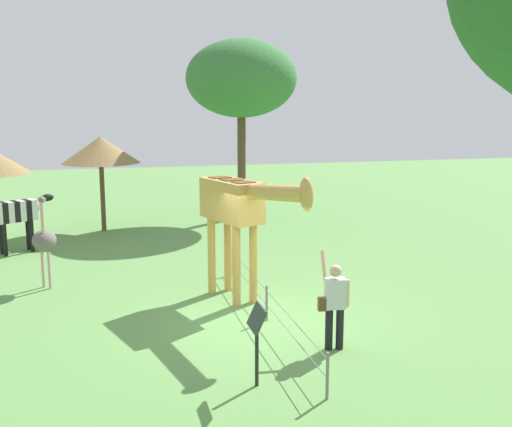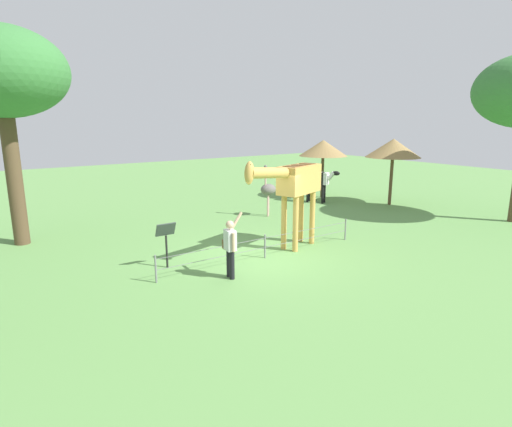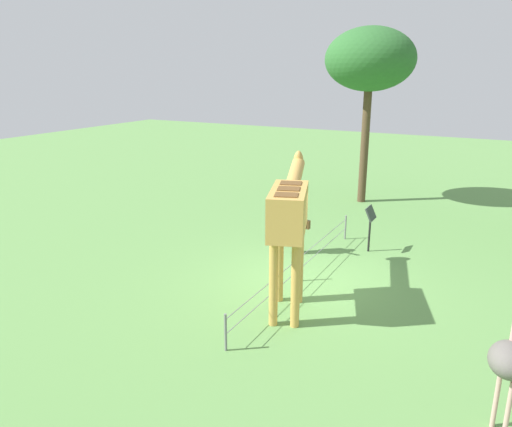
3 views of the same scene
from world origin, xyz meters
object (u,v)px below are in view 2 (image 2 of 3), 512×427
(shade_hut_near, at_px, (323,148))
(tree_east, at_px, (1,74))
(ostrich, at_px, (268,190))
(shade_hut_far, at_px, (393,148))
(giraffe, at_px, (294,184))
(visitor, at_px, (230,245))
(zebra, at_px, (318,180))
(info_sign, at_px, (166,236))

(shade_hut_near, relative_size, tree_east, 0.44)
(ostrich, bearing_deg, shade_hut_far, 167.77)
(shade_hut_near, xyz_separation_m, tree_east, (14.48, 0.57, 2.90))
(giraffe, height_order, shade_hut_near, shade_hut_near)
(visitor, xyz_separation_m, zebra, (-9.06, -6.39, 0.26))
(shade_hut_far, bearing_deg, zebra, -43.37)
(shade_hut_near, bearing_deg, visitor, 35.53)
(tree_east, relative_size, info_sign, 5.34)
(shade_hut_far, bearing_deg, info_sign, 9.88)
(giraffe, bearing_deg, visitor, 19.23)
(zebra, bearing_deg, info_sign, 24.73)
(giraffe, height_order, tree_east, tree_east)
(shade_hut_near, bearing_deg, tree_east, 2.25)
(info_sign, bearing_deg, shade_hut_near, -153.71)
(giraffe, distance_m, shade_hut_near, 9.53)
(visitor, xyz_separation_m, info_sign, (1.09, -1.72, 0.05))
(visitor, height_order, shade_hut_near, shade_hut_near)
(shade_hut_far, bearing_deg, shade_hut_near, -67.25)
(visitor, distance_m, tree_east, 9.22)
(ostrich, height_order, shade_hut_near, shade_hut_near)
(visitor, relative_size, zebra, 1.01)
(shade_hut_near, bearing_deg, zebra, 37.96)
(shade_hut_near, height_order, tree_east, tree_east)
(zebra, height_order, shade_hut_near, shade_hut_near)
(visitor, relative_size, ostrich, 0.78)
(giraffe, height_order, shade_hut_far, shade_hut_far)
(shade_hut_near, bearing_deg, shade_hut_far, 112.75)
(zebra, height_order, shade_hut_far, shade_hut_far)
(ostrich, relative_size, tree_east, 0.32)
(zebra, distance_m, tree_east, 14.01)
(tree_east, bearing_deg, shade_hut_far, 169.98)
(zebra, relative_size, ostrich, 0.77)
(zebra, bearing_deg, giraffe, 41.58)
(giraffe, distance_m, shade_hut_far, 9.09)
(shade_hut_far, distance_m, tree_east, 16.38)
(visitor, bearing_deg, giraffe, -160.77)
(giraffe, distance_m, info_sign, 4.36)
(shade_hut_near, bearing_deg, giraffe, 41.01)
(giraffe, relative_size, visitor, 2.08)
(giraffe, distance_m, tree_east, 9.86)
(visitor, height_order, shade_hut_far, shade_hut_far)
(ostrich, bearing_deg, visitor, 45.96)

